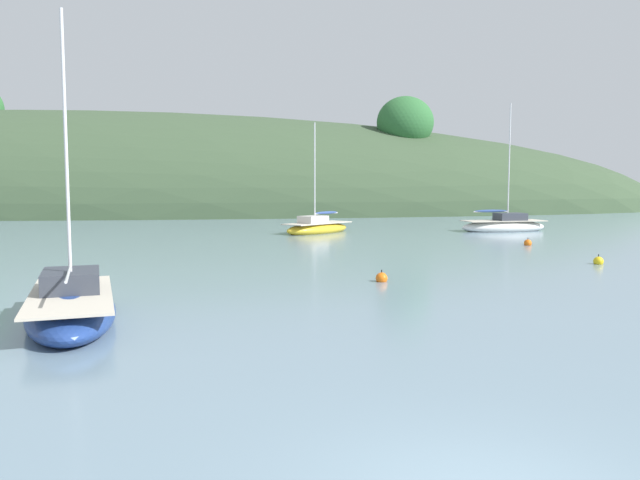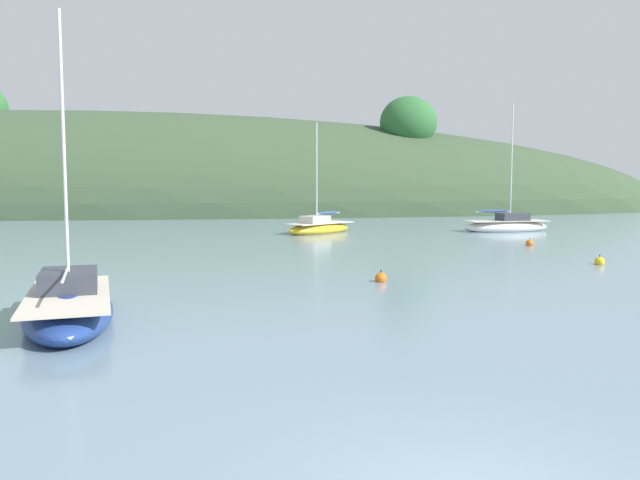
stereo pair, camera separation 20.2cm
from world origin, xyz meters
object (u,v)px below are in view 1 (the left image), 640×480
at_px(sailboat_teal_outer, 504,226).
at_px(mooring_buoy_inner, 598,261).
at_px(sailboat_red_portside, 317,228).
at_px(mooring_buoy_outer, 382,278).
at_px(mooring_buoy_channel, 528,243).
at_px(sailboat_navy_dinghy, 71,308).

height_order(sailboat_teal_outer, mooring_buoy_inner, sailboat_teal_outer).
xyz_separation_m(sailboat_red_portside, mooring_buoy_outer, (0.33, -22.43, -0.26)).
xyz_separation_m(sailboat_red_portside, mooring_buoy_channel, (11.29, -10.04, -0.26)).
distance_m(mooring_buoy_inner, mooring_buoy_channel, 8.41).
distance_m(sailboat_red_portside, mooring_buoy_inner, 21.42).
bearing_deg(mooring_buoy_inner, sailboat_red_portside, 120.58).
bearing_deg(sailboat_red_portside, sailboat_navy_dinghy, -107.61).
bearing_deg(mooring_buoy_outer, sailboat_teal_outer, 59.14).
relative_size(sailboat_red_portside, mooring_buoy_channel, 14.85).
bearing_deg(mooring_buoy_outer, sailboat_red_portside, 90.84).
height_order(mooring_buoy_inner, mooring_buoy_channel, same).
xyz_separation_m(sailboat_teal_outer, mooring_buoy_channel, (-2.68, -10.42, -0.29)).
distance_m(sailboat_red_portside, mooring_buoy_channel, 15.11).
bearing_deg(mooring_buoy_inner, mooring_buoy_channel, 87.36).
distance_m(sailboat_navy_dinghy, sailboat_teal_outer, 36.86).
bearing_deg(mooring_buoy_outer, mooring_buoy_channel, 48.53).
bearing_deg(sailboat_teal_outer, mooring_buoy_outer, -120.86).
height_order(mooring_buoy_outer, mooring_buoy_channel, same).
height_order(sailboat_red_portside, sailboat_teal_outer, sailboat_teal_outer).
distance_m(mooring_buoy_outer, mooring_buoy_inner, 11.30).
distance_m(sailboat_navy_dinghy, mooring_buoy_inner, 22.28).
distance_m(sailboat_teal_outer, mooring_buoy_inner, 19.08).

